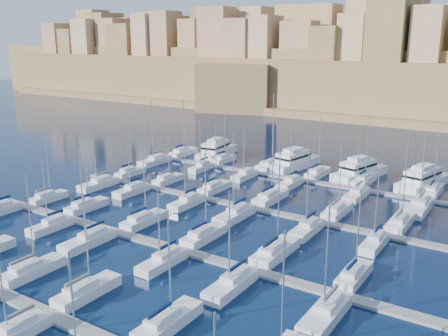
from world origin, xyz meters
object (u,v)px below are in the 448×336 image
Objects in this scene: sailboat_2 at (32,270)px; motor_yacht_d at (423,179)px; motor_yacht_a at (217,150)px; sailboat_4 at (168,322)px; motor_yacht_c at (359,171)px; motor_yacht_b at (294,161)px.

sailboat_2 reaches higher than motor_yacht_d.
motor_yacht_a is 51.81m from motor_yacht_d.
motor_yacht_c is (-1.98, 69.62, 0.98)m from sailboat_4.
sailboat_4 is 0.81× the size of motor_yacht_d.
motor_yacht_c is at bearing 91.63° from sailboat_4.
motor_yacht_d is at bearing -0.17° from motor_yacht_b.
motor_yacht_b is at bearing 85.93° from sailboat_2.
sailboat_4 is 80.38m from motor_yacht_a.
motor_yacht_a is at bearing -179.32° from motor_yacht_b.
motor_yacht_b and motor_yacht_c have the same top height.
motor_yacht_a is (-17.29, 69.74, 0.98)m from sailboat_2.
motor_yacht_b is at bearing 104.40° from sailboat_4.
sailboat_2 is 77.98m from motor_yacht_d.
motor_yacht_a is at bearing -179.81° from motor_yacht_d.
motor_yacht_d is (13.57, 0.15, 0.00)m from motor_yacht_c.
sailboat_2 is at bearing -76.07° from motor_yacht_a.
sailboat_4 is 72.13m from motor_yacht_b.
motor_yacht_d is at bearing 0.19° from motor_yacht_a.
motor_yacht_b is 15.96m from motor_yacht_c.
sailboat_4 reaches higher than motor_yacht_b.
sailboat_2 is 0.86× the size of motor_yacht_a.
motor_yacht_a and motor_yacht_b have the same top height.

